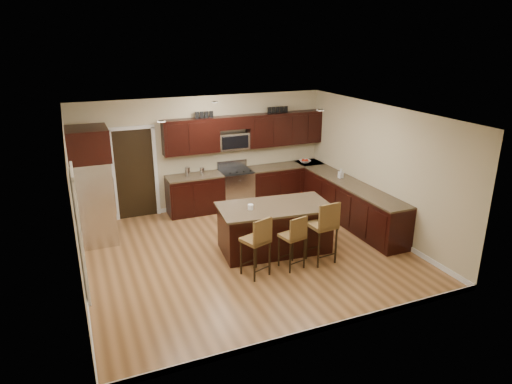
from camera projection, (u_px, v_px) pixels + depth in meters
name	position (u px, v px, depth m)	size (l,w,h in m)	color
floor	(247.00, 253.00, 8.90)	(6.00, 6.00, 0.00)	#9D6B3E
ceiling	(246.00, 114.00, 8.01)	(6.00, 6.00, 0.00)	silver
wall_back	(204.00, 153.00, 10.85)	(6.00, 6.00, 0.00)	#BEB089
wall_left	(74.00, 210.00, 7.36)	(5.50, 5.50, 0.00)	#BEB089
wall_right	(380.00, 170.00, 9.55)	(5.50, 5.50, 0.00)	#BEB089
base_cabinets	(300.00, 195.00, 10.70)	(4.02, 3.96, 0.92)	black
upper_cabinets	(247.00, 131.00, 10.93)	(4.00, 0.33, 0.80)	black
range	(236.00, 188.00, 11.12)	(0.76, 0.64, 1.11)	silver
microwave	(233.00, 141.00, 10.88)	(0.76, 0.31, 0.40)	silver
doorway	(135.00, 174.00, 10.34)	(0.85, 0.03, 2.06)	black
pantry_door	(79.00, 235.00, 7.21)	(0.03, 0.80, 2.04)	white
letter_decor	(242.00, 112.00, 10.72)	(2.20, 0.03, 0.15)	black
island	(274.00, 229.00, 8.90)	(2.25, 1.33, 0.92)	black
stool_left	(258.00, 240.00, 7.82)	(0.53, 0.53, 1.11)	brown
stool_mid	(294.00, 236.00, 8.10)	(0.45, 0.45, 1.02)	brown
stool_right	(324.00, 225.00, 8.27)	(0.49, 0.49, 1.21)	brown
refrigerator	(92.00, 185.00, 9.03)	(0.79, 0.92, 2.35)	silver
floor_mat	(254.00, 215.00, 10.74)	(1.00, 0.66, 0.01)	brown
fruit_bowl	(305.00, 161.00, 11.65)	(0.29, 0.29, 0.07)	silver
soap_bottle	(341.00, 173.00, 10.40)	(0.10, 0.10, 0.21)	#B2B2B2
canister_tall	(188.00, 172.00, 10.51)	(0.12, 0.12, 0.22)	silver
canister_short	(202.00, 171.00, 10.64)	(0.11, 0.11, 0.17)	silver
island_jar	(251.00, 207.00, 8.54)	(0.10, 0.10, 0.10)	white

